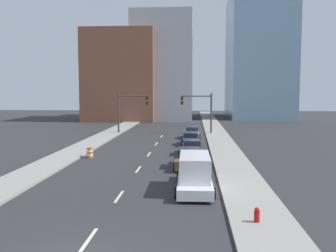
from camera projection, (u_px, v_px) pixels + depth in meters
sidewalk_left at (121, 128)px, 59.88m from camera, size 3.05×92.88×0.17m
sidewalk_right at (214, 129)px, 58.86m from camera, size 3.05×92.88×0.17m
lane_stripe_at_2m at (89, 239)px, 15.24m from camera, size 0.16×2.40×0.01m
lane_stripe_at_8m at (119, 196)px, 21.39m from camera, size 0.16×2.40×0.01m
lane_stripe_at_16m at (138, 169)px, 28.74m from camera, size 0.16×2.40×0.01m
lane_stripe_at_23m at (149, 154)px, 35.63m from camera, size 0.16×2.40×0.01m
lane_stripe_at_29m at (156, 144)px, 42.51m from camera, size 0.16×2.40×0.01m
lane_stripe_at_37m at (162, 136)px, 49.57m from camera, size 0.16×2.40×0.01m
building_brick_left at (124, 76)px, 77.50m from camera, size 14.00×16.00×17.88m
building_office_center at (164, 68)px, 80.73m from camera, size 12.00×20.00×21.58m
building_glass_right at (258, 57)px, 83.04m from camera, size 13.00×20.00×26.87m
traffic_signal_left at (127, 107)px, 52.38m from camera, size 4.34×0.35×5.68m
traffic_signal_right at (202, 108)px, 51.67m from camera, size 4.34×0.35×5.68m
traffic_barrel at (90, 153)px, 33.62m from camera, size 0.56×0.56×0.95m
fire_hydrant at (257, 217)px, 16.76m from camera, size 0.26×0.26×0.84m
box_truck_white at (195, 173)px, 22.71m from camera, size 2.36×6.42×2.19m
sedan_brown at (189, 159)px, 29.34m from camera, size 2.28×4.59×1.54m
sedan_maroon at (192, 148)px, 35.21m from camera, size 2.20×4.68×1.44m
sedan_navy at (191, 139)px, 41.64m from camera, size 2.08×4.30×1.42m
sedan_tan at (192, 133)px, 47.42m from camera, size 2.13×4.43×1.48m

